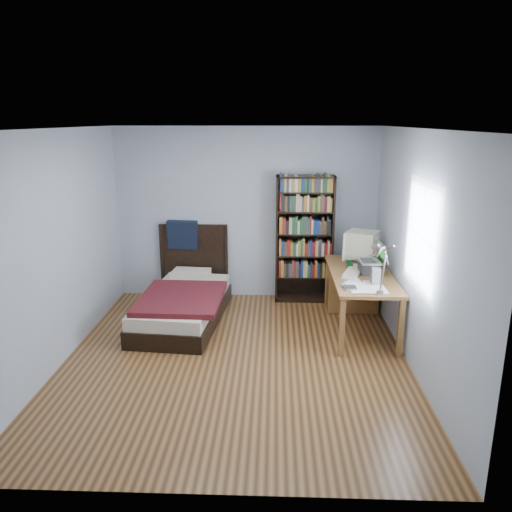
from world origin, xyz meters
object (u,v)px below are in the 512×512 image
at_px(desk_lamp, 378,256).
at_px(soda_can, 349,264).
at_px(desk, 354,284).
at_px(laptop, 371,265).
at_px(crt_monitor, 361,245).
at_px(keyboard, 352,273).
at_px(bookshelf, 304,239).
at_px(bed, 184,300).
at_px(speaker, 376,276).

bearing_deg(desk_lamp, soda_can, 92.81).
bearing_deg(desk, laptop, -77.96).
height_order(crt_monitor, keyboard, crt_monitor).
distance_m(keyboard, bookshelf, 1.20).
relative_size(desk, bookshelf, 0.94).
bearing_deg(desk_lamp, laptop, 82.04).
height_order(desk_lamp, keyboard, desk_lamp).
height_order(laptop, keyboard, laptop).
xyz_separation_m(desk, bookshelf, (-0.66, 0.52, 0.50)).
relative_size(crt_monitor, desk_lamp, 0.77).
distance_m(desk, crt_monitor, 0.56).
distance_m(laptop, bookshelf, 1.28).
xyz_separation_m(soda_can, bed, (-2.16, -0.00, -0.53)).
xyz_separation_m(crt_monitor, desk_lamp, (-0.11, -1.63, 0.30)).
xyz_separation_m(soda_can, bookshelf, (-0.53, 0.80, 0.13)).
bearing_deg(soda_can, desk_lamp, -87.19).
height_order(keyboard, bookshelf, bookshelf).
xyz_separation_m(desk, keyboard, (-0.12, -0.53, 0.32)).
relative_size(desk, bed, 0.83).
bearing_deg(bookshelf, keyboard, -62.70).
bearing_deg(crt_monitor, keyboard, -109.61).
bearing_deg(bed, soda_can, 0.07).
bearing_deg(keyboard, bookshelf, 136.60).
bearing_deg(bed, desk_lamp, -31.99).
height_order(desk_lamp, soda_can, desk_lamp).
bearing_deg(desk, crt_monitor, -36.85).
bearing_deg(bookshelf, desk, -38.45).
bearing_deg(speaker, desk_lamp, -97.15).
height_order(keyboard, speaker, speaker).
xyz_separation_m(speaker, bed, (-2.38, 0.64, -0.57)).
relative_size(desk, laptop, 4.28).
xyz_separation_m(laptop, speaker, (-0.01, -0.41, -0.01)).
xyz_separation_m(desk_lamp, bed, (-2.23, 1.39, -1.02)).
bearing_deg(soda_can, crt_monitor, 51.75).
bearing_deg(bed, desk, 6.85).
bearing_deg(laptop, desk, 102.04).
bearing_deg(soda_can, laptop, -44.60).
bearing_deg(keyboard, laptop, 26.26).
bearing_deg(desk, speaker, -84.06).
distance_m(crt_monitor, desk_lamp, 1.66).
xyz_separation_m(desk_lamp, keyboard, (-0.06, 1.14, -0.53)).
distance_m(speaker, bed, 2.53).
height_order(laptop, desk_lamp, desk_lamp).
bearing_deg(bookshelf, bed, -153.87).
bearing_deg(bed, crt_monitor, 5.66).
relative_size(keyboard, bed, 0.21).
relative_size(crt_monitor, bed, 0.25).
height_order(laptop, soda_can, laptop).
height_order(desk, laptop, laptop).
height_order(laptop, bed, bed).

